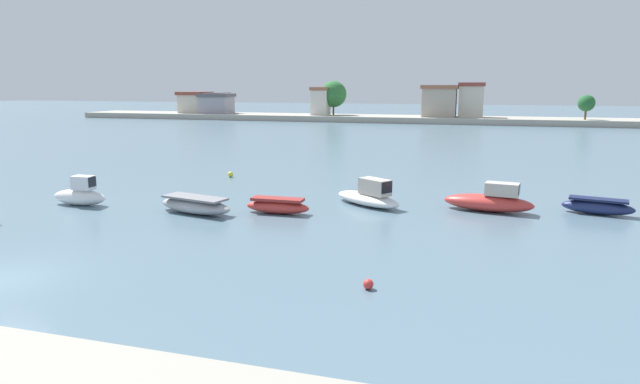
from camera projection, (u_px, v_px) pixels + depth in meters
ground_plane at (0, 280)px, 19.66m from camera, size 400.00×400.00×0.00m
moored_boat_1 at (80, 195)px, 31.97m from camera, size 3.52×1.21×1.79m
moored_boat_2 at (195, 205)px, 29.95m from camera, size 5.00×2.54×0.95m
moored_boat_3 at (278, 206)px, 29.94m from camera, size 3.71×1.13×0.88m
moored_boat_4 at (369, 196)px, 31.87m from camera, size 4.97×4.09×1.68m
moored_boat_5 at (490, 201)px, 30.41m from camera, size 5.16×2.33×1.69m
moored_boat_6 at (598, 207)px, 29.73m from camera, size 3.86×1.84×0.90m
mooring_buoy_0 at (230, 174)px, 41.91m from camera, size 0.44×0.44×0.44m
mooring_buoy_3 at (368, 284)px, 18.78m from camera, size 0.37×0.37×0.37m
distant_shoreline at (369, 112)px, 107.71m from camera, size 137.67×10.87×8.06m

